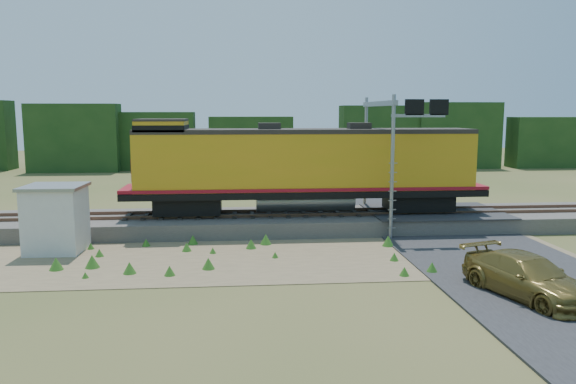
{
  "coord_description": "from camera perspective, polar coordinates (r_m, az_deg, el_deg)",
  "views": [
    {
      "loc": [
        -3.39,
        -22.59,
        6.07
      ],
      "look_at": [
        -1.11,
        3.0,
        2.4
      ],
      "focal_mm": 35.0,
      "sensor_mm": 36.0,
      "label": 1
    }
  ],
  "objects": [
    {
      "name": "rails",
      "position": [
        29.25,
        1.64,
        -2.09
      ],
      "size": [
        70.0,
        1.54,
        0.16
      ],
      "color": "brown",
      "rests_on": "ballast"
    },
    {
      "name": "ground",
      "position": [
        23.63,
        3.34,
        -6.77
      ],
      "size": [
        140.0,
        140.0,
        0.0
      ],
      "primitive_type": "plane",
      "color": "#475123",
      "rests_on": "ground"
    },
    {
      "name": "road",
      "position": [
        26.23,
        18.48,
        -5.48
      ],
      "size": [
        7.0,
        66.0,
        0.86
      ],
      "color": "#38383A",
      "rests_on": "ground"
    },
    {
      "name": "locomotive",
      "position": [
        28.9,
        1.25,
        2.66
      ],
      "size": [
        18.51,
        2.82,
        4.77
      ],
      "color": "black",
      "rests_on": "rails"
    },
    {
      "name": "shed",
      "position": [
        26.41,
        -22.51,
        -2.48
      ],
      "size": [
        2.54,
        2.54,
        2.95
      ],
      "rotation": [
        0.0,
        0.0,
        -0.02
      ],
      "color": "silver",
      "rests_on": "ground"
    },
    {
      "name": "car",
      "position": [
        20.21,
        23.15,
        -7.93
      ],
      "size": [
        3.34,
        5.24,
        1.41
      ],
      "primitive_type": "imported",
      "rotation": [
        0.0,
        0.0,
        0.3
      ],
      "color": "olive",
      "rests_on": "ground"
    },
    {
      "name": "dirt_shoulder",
      "position": [
        23.91,
        -1.61,
        -6.54
      ],
      "size": [
        26.0,
        8.0,
        0.03
      ],
      "primitive_type": "cube",
      "color": "#8C7754",
      "rests_on": "ground"
    },
    {
      "name": "signal_gantry",
      "position": [
        28.96,
        10.15,
        6.23
      ],
      "size": [
        2.73,
        6.2,
        6.88
      ],
      "color": "gray",
      "rests_on": "ground"
    },
    {
      "name": "ballast",
      "position": [
        29.34,
        1.64,
        -3.02
      ],
      "size": [
        70.0,
        5.0,
        0.8
      ],
      "primitive_type": "cube",
      "color": "slate",
      "rests_on": "ground"
    },
    {
      "name": "weed_clumps",
      "position": [
        23.49,
        -5.23,
        -6.88
      ],
      "size": [
        15.0,
        6.2,
        0.56
      ],
      "primitive_type": null,
      "color": "#326A1E",
      "rests_on": "ground"
    },
    {
      "name": "tree_line_north",
      "position": [
        60.76,
        -1.9,
        5.29
      ],
      "size": [
        130.0,
        3.0,
        6.5
      ],
      "color": "#1B3B15",
      "rests_on": "ground"
    }
  ]
}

